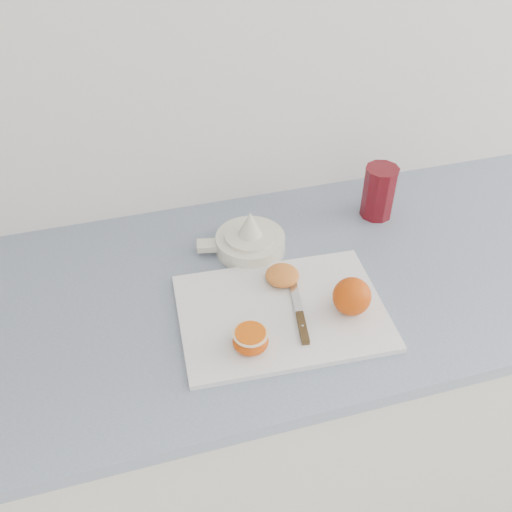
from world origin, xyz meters
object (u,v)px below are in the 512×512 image
object	(u,v)px
cutting_board	(282,312)
red_tumbler	(379,194)
citrus_juicer	(249,240)
half_orange	(250,340)
counter	(327,394)

from	to	relation	value
cutting_board	red_tumbler	size ratio (longest dim) A/B	3.10
citrus_juicer	red_tumbler	xyz separation A→B (m)	(0.32, 0.05, 0.03)
cutting_board	half_orange	bearing A→B (deg)	-138.51
red_tumbler	cutting_board	bearing A→B (deg)	-141.31
half_orange	citrus_juicer	distance (m)	0.28
cutting_board	citrus_juicer	world-z (taller)	citrus_juicer
counter	red_tumbler	world-z (taller)	red_tumbler
half_orange	cutting_board	bearing A→B (deg)	41.49
counter	cutting_board	distance (m)	0.49
counter	red_tumbler	xyz separation A→B (m)	(0.14, 0.15, 0.50)
half_orange	red_tumbler	bearing A→B (deg)	39.29
cutting_board	red_tumbler	bearing A→B (deg)	38.69
counter	citrus_juicer	bearing A→B (deg)	149.14
half_orange	red_tumbler	size ratio (longest dim) A/B	0.52
half_orange	citrus_juicer	xyz separation A→B (m)	(0.07, 0.27, -0.00)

